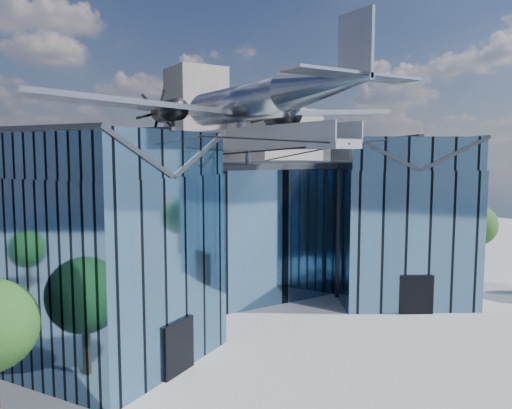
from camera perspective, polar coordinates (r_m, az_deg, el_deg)
ground_plane at (r=33.26m, az=1.87°, el=-12.74°), size 120.00×120.00×0.00m
museum at (r=36.85m, az=-3.15°, el=-2.05°), size 32.88×24.50×17.60m
bg_towers at (r=78.99m, az=-18.09°, el=5.15°), size 77.00×24.50×26.00m
tree_side_e at (r=49.87m, az=23.82°, el=-2.17°), size 5.03×5.03×6.01m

